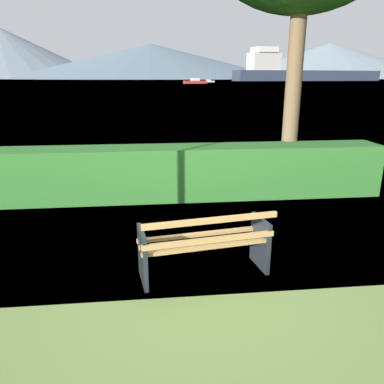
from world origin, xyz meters
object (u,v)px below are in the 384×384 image
(fishing_boat_near, at_px, (195,82))
(sailboat_mid, at_px, (208,81))
(park_bench, at_px, (205,244))
(cargo_ship_large, at_px, (298,72))

(fishing_boat_near, xyz_separation_m, sailboat_mid, (10.31, 35.19, -0.24))
(park_bench, height_order, sailboat_mid, sailboat_mid)
(park_bench, distance_m, sailboat_mid, 178.90)
(cargo_ship_large, relative_size, sailboat_mid, 16.95)
(fishing_boat_near, distance_m, sailboat_mid, 36.67)
(cargo_ship_large, bearing_deg, park_bench, -111.48)
(park_bench, bearing_deg, fishing_boat_near, 83.46)
(park_bench, bearing_deg, cargo_ship_large, 68.52)
(cargo_ship_large, xyz_separation_m, fishing_boat_near, (-77.04, -95.39, -4.81))
(park_bench, xyz_separation_m, sailboat_mid, (26.56, 176.92, 0.06))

